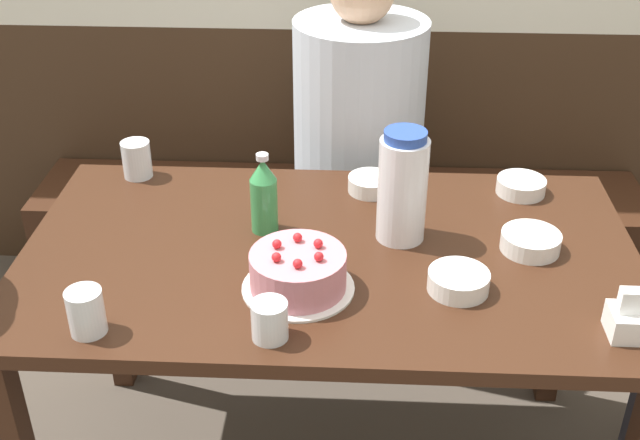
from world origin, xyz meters
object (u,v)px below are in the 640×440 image
at_px(water_pitcher, 403,187).
at_px(napkin_holder, 638,319).
at_px(bowl_soup_white, 458,281).
at_px(glass_water_tall, 270,320).
at_px(bowl_sauce_shallow, 531,242).
at_px(glass_shot_small, 86,312).
at_px(bowl_side_dish, 371,184).
at_px(bowl_rice_small, 521,186).
at_px(soju_bottle, 264,195).
at_px(birthday_cake, 298,272).
at_px(glass_tumbler_short, 137,159).
at_px(person_pale_blue_shirt, 358,164).
at_px(bench_seat, 338,245).

relative_size(water_pitcher, napkin_holder, 2.45).
relative_size(bowl_soup_white, glass_water_tall, 1.62).
height_order(bowl_sauce_shallow, glass_shot_small, glass_shot_small).
xyz_separation_m(napkin_holder, bowl_side_dish, (-0.51, 0.56, -0.02)).
relative_size(bowl_side_dish, glass_water_tall, 1.44).
bearing_deg(bowl_side_dish, bowl_rice_small, 1.48).
bearing_deg(soju_bottle, birthday_cake, -67.81).
relative_size(bowl_side_dish, glass_tumbler_short, 1.17).
height_order(glass_shot_small, person_pale_blue_shirt, person_pale_blue_shirt).
height_order(bowl_side_dish, bowl_sauce_shallow, bowl_sauce_shallow).
height_order(bench_seat, water_pitcher, water_pitcher).
xyz_separation_m(birthday_cake, water_pitcher, (0.22, 0.22, 0.09)).
bearing_deg(bowl_soup_white, bowl_side_dish, 113.21).
xyz_separation_m(water_pitcher, glass_tumbler_short, (-0.69, 0.27, -0.08)).
bearing_deg(bowl_rice_small, bowl_sauce_shallow, -94.79).
relative_size(bowl_soup_white, bowl_rice_small, 1.04).
height_order(water_pitcher, glass_water_tall, water_pitcher).
relative_size(bench_seat, glass_tumbler_short, 20.60).
bearing_deg(water_pitcher, glass_water_tall, -124.48).
height_order(bowl_rice_small, bowl_sauce_shallow, bowl_sauce_shallow).
bearing_deg(birthday_cake, glass_shot_small, -157.77).
distance_m(glass_tumbler_short, person_pale_blue_shirt, 0.68).
height_order(water_pitcher, napkin_holder, water_pitcher).
relative_size(napkin_holder, bowl_rice_small, 0.88).
distance_m(bowl_side_dish, glass_water_tall, 0.64).
distance_m(birthday_cake, glass_water_tall, 0.17).
distance_m(soju_bottle, bowl_sauce_shallow, 0.62).
bearing_deg(soju_bottle, glass_tumbler_short, 145.10).
height_order(bowl_sauce_shallow, glass_water_tall, glass_water_tall).
bearing_deg(person_pale_blue_shirt, soju_bottle, -20.54).
xyz_separation_m(bowl_soup_white, glass_tumbler_short, (-0.80, 0.48, 0.03)).
height_order(bench_seat, soju_bottle, soju_bottle).
bearing_deg(bowl_rice_small, person_pale_blue_shirt, 139.24).
height_order(bowl_soup_white, glass_shot_small, glass_shot_small).
relative_size(water_pitcher, glass_water_tall, 3.35).
xyz_separation_m(glass_water_tall, person_pale_blue_shirt, (0.16, 0.98, -0.15)).
distance_m(bowl_soup_white, bowl_sauce_shallow, 0.24).
distance_m(birthday_cake, bowl_side_dish, 0.47).
distance_m(bowl_side_dish, glass_shot_small, 0.82).
xyz_separation_m(bowl_sauce_shallow, glass_water_tall, (-0.56, -0.34, 0.02)).
relative_size(water_pitcher, person_pale_blue_shirt, 0.22).
bearing_deg(soju_bottle, bench_seat, 78.19).
height_order(bowl_rice_small, bowl_side_dish, same).
distance_m(bowl_sauce_shallow, glass_shot_small, 0.98).
height_order(bowl_rice_small, glass_water_tall, glass_water_tall).
bearing_deg(bowl_soup_white, birthday_cake, -177.51).
height_order(water_pitcher, glass_tumbler_short, water_pitcher).
bearing_deg(bowl_sauce_shallow, glass_tumbler_short, 162.28).
distance_m(bowl_sauce_shallow, person_pale_blue_shirt, 0.76).
xyz_separation_m(birthday_cake, glass_water_tall, (-0.04, -0.16, -0.00)).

